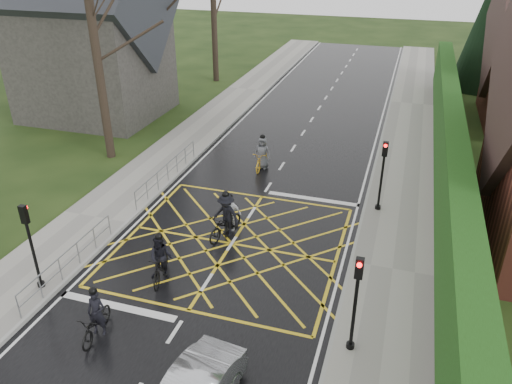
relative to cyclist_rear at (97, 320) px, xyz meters
The scene contains 18 objects.
ground 6.15m from the cyclist_rear, 69.94° to the left, with size 120.00×120.00×0.00m, color black.
road 6.15m from the cyclist_rear, 69.94° to the left, with size 9.00×80.00×0.01m, color black.
sidewalk_right 9.95m from the cyclist_rear, 35.39° to the left, with size 3.00×80.00×0.15m, color gray.
sidewalk_left 6.97m from the cyclist_rear, 124.11° to the left, with size 3.00×80.00×0.15m, color gray.
stone_wall 15.34m from the cyclist_rear, 50.04° to the left, with size 0.50×38.00×0.70m, color slate.
hedge 15.42m from the cyclist_rear, 50.04° to the left, with size 0.90×38.00×2.80m, color #18370F.
conifer 34.55m from the cyclist_rear, 67.97° to the left, with size 4.60×4.60×10.00m.
church 21.57m from the cyclist_rear, 122.78° to the left, with size 8.80×7.80×11.00m.
railing_south 3.41m from the cyclist_rear, 138.48° to the left, with size 0.05×5.04×1.03m.
railing_north 10.09m from the cyclist_rear, 104.64° to the left, with size 0.05×6.04×1.03m.
traffic_light_ne 12.33m from the cyclist_rear, 54.11° to the left, with size 0.24×0.31×3.21m.
traffic_light_se 7.45m from the cyclist_rear, 12.16° to the left, with size 0.24×0.31×3.21m.
traffic_light_sw 3.44m from the cyclist_rear, 157.20° to the left, with size 0.24×0.31×3.21m.
cyclist_rear is the anchor object (origin of this frame).
cyclist_back 3.05m from the cyclist_rear, 79.42° to the left, with size 0.93×1.89×1.82m.
cyclist_mid 6.48m from the cyclist_rear, 74.76° to the left, with size 1.29×2.12×1.95m.
cyclist_front 6.90m from the cyclist_rear, 75.71° to the left, with size 0.91×1.66×1.62m.
cyclist_lead 12.77m from the cyclist_rear, 84.56° to the left, with size 0.82×1.87×1.80m.
Camera 1 is at (5.70, -15.03, 10.60)m, focal length 35.00 mm.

